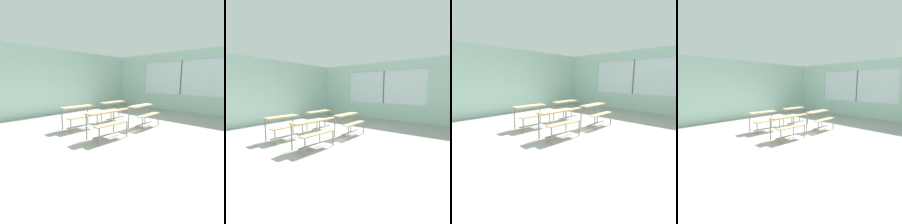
% 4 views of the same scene
% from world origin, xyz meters
% --- Properties ---
extents(ground, '(10.00, 9.00, 0.05)m').
position_xyz_m(ground, '(0.00, 0.00, -0.03)').
color(ground, '#9E9E99').
extents(wall_back, '(10.00, 0.12, 3.00)m').
position_xyz_m(wall_back, '(0.00, 4.50, 1.50)').
color(wall_back, silver).
rests_on(wall_back, ground).
extents(wall_right, '(0.12, 9.00, 3.00)m').
position_xyz_m(wall_right, '(5.00, -0.13, 1.45)').
color(wall_right, silver).
rests_on(wall_right, ground).
extents(desk_bench_r0c0, '(1.13, 0.65, 0.74)m').
position_xyz_m(desk_bench_r0c0, '(-0.57, 0.10, 0.56)').
color(desk_bench_r0c0, tan).
rests_on(desk_bench_r0c0, ground).
extents(desk_bench_r0c1, '(1.11, 0.61, 0.74)m').
position_xyz_m(desk_bench_r0c1, '(1.16, 0.07, 0.56)').
color(desk_bench_r0c1, tan).
rests_on(desk_bench_r0c1, ground).
extents(desk_bench_r1c0, '(1.13, 0.64, 0.74)m').
position_xyz_m(desk_bench_r1c0, '(-0.55, 1.42, 0.56)').
color(desk_bench_r1c0, tan).
rests_on(desk_bench_r1c0, ground).
extents(desk_bench_r1c1, '(1.11, 0.61, 0.74)m').
position_xyz_m(desk_bench_r1c1, '(1.15, 1.43, 0.56)').
color(desk_bench_r1c1, tan).
rests_on(desk_bench_r1c1, ground).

